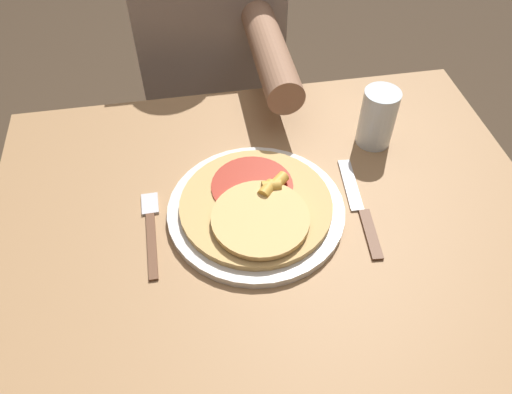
{
  "coord_description": "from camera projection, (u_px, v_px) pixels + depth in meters",
  "views": [
    {
      "loc": [
        -0.11,
        -0.51,
        1.37
      ],
      "look_at": [
        -0.02,
        0.02,
        0.77
      ],
      "focal_mm": 35.0,
      "sensor_mm": 36.0,
      "label": 1
    }
  ],
  "objects": [
    {
      "name": "ground_plane",
      "position": [
        265.0,
        387.0,
        1.37
      ],
      "size": [
        8.0,
        8.0,
        0.0
      ],
      "primitive_type": "plane",
      "color": "#423323"
    },
    {
      "name": "dining_table",
      "position": [
        269.0,
        267.0,
        0.93
      ],
      "size": [
        0.92,
        0.71,
        0.73
      ],
      "color": "#9E754C",
      "rests_on": "ground_plane"
    },
    {
      "name": "plate",
      "position": [
        256.0,
        210.0,
        0.83
      ],
      "size": [
        0.29,
        0.29,
        0.01
      ],
      "color": "silver",
      "rests_on": "dining_table"
    },
    {
      "name": "pizza",
      "position": [
        257.0,
        206.0,
        0.81
      ],
      "size": [
        0.25,
        0.25,
        0.04
      ],
      "color": "tan",
      "rests_on": "plate"
    },
    {
      "name": "fork",
      "position": [
        151.0,
        228.0,
        0.81
      ],
      "size": [
        0.03,
        0.18,
        0.0
      ],
      "color": "brown",
      "rests_on": "dining_table"
    },
    {
      "name": "knife",
      "position": [
        360.0,
        208.0,
        0.83
      ],
      "size": [
        0.03,
        0.22,
        0.0
      ],
      "color": "brown",
      "rests_on": "dining_table"
    },
    {
      "name": "drinking_glass",
      "position": [
        378.0,
        118.0,
        0.91
      ],
      "size": [
        0.07,
        0.07,
        0.11
      ],
      "color": "silver",
      "rests_on": "dining_table"
    },
    {
      "name": "person_diner",
      "position": [
        212.0,
        62.0,
        1.26
      ],
      "size": [
        0.34,
        0.52,
        1.13
      ],
      "color": "#2D2D38",
      "rests_on": "ground_plane"
    }
  ]
}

